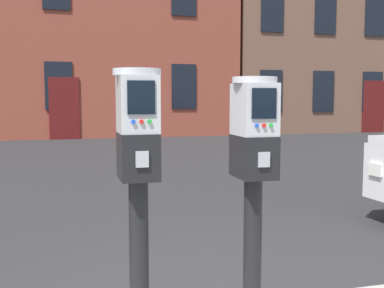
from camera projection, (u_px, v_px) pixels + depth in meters
parking_meter_near_kerb at (138, 165)px, 2.15m from camera, size 0.22×0.25×1.40m
parking_meter_twin_adjacent at (254, 165)px, 2.31m from camera, size 0.22×0.25×1.37m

